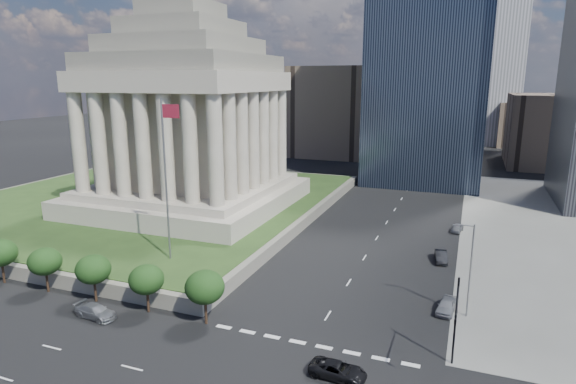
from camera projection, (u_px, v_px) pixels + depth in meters
The scene contains 16 objects.
ground at pixel (416, 176), 122.89m from camera, with size 500.00×500.00×0.00m, color black.
plaza_terrace at pixel (148, 202), 92.91m from camera, with size 66.00×70.00×1.80m, color #5E5B50.
plaza_lawn at pixel (148, 197), 92.69m from camera, with size 64.00×68.00×0.10m, color #253E19.
war_memorial at pixel (186, 95), 82.58m from camera, with size 34.00×34.00×39.00m, color gray, non-canonical shape.
flagpole at pixel (166, 172), 58.41m from camera, with size 2.52×0.24×20.00m.
tree_row at pixel (23, 263), 56.39m from camera, with size 53.00×4.00×6.00m, color #1A3210, non-canonical shape.
midrise_glass at pixel (430, 53), 110.81m from camera, with size 26.00×26.00×60.00m, color black.
building_filler_ne at pixel (546, 130), 136.73m from camera, with size 20.00×30.00×20.00m, color brown.
building_filler_nw at pixel (335, 111), 157.43m from camera, with size 24.00×30.00×28.00m, color brown.
traffic_signal_ne at pixel (456, 318), 38.87m from camera, with size 0.30×5.74×8.00m.
street_lamp_north at pixel (469, 265), 48.77m from camera, with size 2.13×0.22×10.00m.
pickup_truck at pixel (338, 370), 39.59m from camera, with size 4.80×2.21×1.33m, color black.
suv_grey at pixel (96, 311), 49.59m from camera, with size 4.76×1.94×1.38m, color #5C5E63.
parked_sedan_near at pixel (447, 305), 50.83m from camera, with size 1.73×4.31×1.47m, color gray.
parked_sedan_mid at pixel (441, 256), 64.95m from camera, with size 4.28×1.49×1.41m, color black.
parked_sedan_far at pixel (457, 228), 77.61m from camera, with size 1.49×3.71×1.27m, color slate.
Camera 1 is at (12.54, -24.34, 24.01)m, focal length 30.00 mm.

